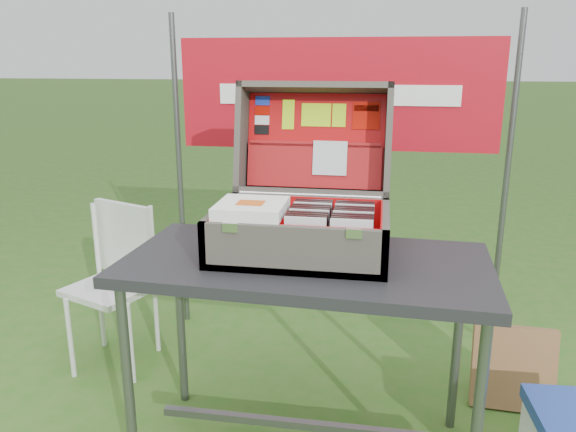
% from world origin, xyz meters
% --- Properties ---
extents(table, '(1.30, 0.70, 0.80)m').
position_xyz_m(table, '(-0.01, 0.07, 0.40)').
color(table, black).
rests_on(table, ground).
extents(table_top, '(1.30, 0.70, 0.04)m').
position_xyz_m(table_top, '(-0.01, 0.07, 0.78)').
color(table_top, black).
rests_on(table_top, ground).
extents(table_leg_fl, '(0.04, 0.04, 0.76)m').
position_xyz_m(table_leg_fl, '(-0.59, -0.19, 0.38)').
color(table_leg_fl, '#59595B').
rests_on(table_leg_fl, ground).
extents(table_leg_fr, '(0.04, 0.04, 0.76)m').
position_xyz_m(table_leg_fr, '(0.56, -0.19, 0.38)').
color(table_leg_fr, '#59595B').
rests_on(table_leg_fr, ground).
extents(table_leg_bl, '(0.04, 0.04, 0.76)m').
position_xyz_m(table_leg_bl, '(-0.59, 0.33, 0.38)').
color(table_leg_bl, '#59595B').
rests_on(table_leg_bl, ground).
extents(table_leg_br, '(0.04, 0.04, 0.76)m').
position_xyz_m(table_leg_br, '(0.56, 0.33, 0.38)').
color(table_leg_br, '#59595B').
rests_on(table_leg_br, ground).
extents(table_brace, '(1.12, 0.03, 0.03)m').
position_xyz_m(table_brace, '(-0.01, 0.07, 0.12)').
color(table_brace, '#59595B').
rests_on(table_brace, ground).
extents(suitcase, '(0.62, 0.60, 0.58)m').
position_xyz_m(suitcase, '(-0.04, 0.18, 1.08)').
color(suitcase, '#4B473E').
rests_on(suitcase, table).
extents(suitcase_base_bottom, '(0.62, 0.44, 0.02)m').
position_xyz_m(suitcase_base_bottom, '(-0.04, 0.12, 0.81)').
color(suitcase_base_bottom, '#4B473E').
rests_on(suitcase_base_bottom, table_top).
extents(suitcase_base_wall_front, '(0.62, 0.02, 0.16)m').
position_xyz_m(suitcase_base_wall_front, '(-0.04, -0.09, 0.88)').
color(suitcase_base_wall_front, '#4B473E').
rests_on(suitcase_base_wall_front, table_top).
extents(suitcase_base_wall_back, '(0.62, 0.02, 0.16)m').
position_xyz_m(suitcase_base_wall_back, '(-0.04, 0.32, 0.88)').
color(suitcase_base_wall_back, '#4B473E').
rests_on(suitcase_base_wall_back, table_top).
extents(suitcase_base_wall_left, '(0.02, 0.44, 0.16)m').
position_xyz_m(suitcase_base_wall_left, '(-0.33, 0.12, 0.88)').
color(suitcase_base_wall_left, '#4B473E').
rests_on(suitcase_base_wall_left, table_top).
extents(suitcase_base_wall_right, '(0.02, 0.44, 0.16)m').
position_xyz_m(suitcase_base_wall_right, '(0.26, 0.12, 0.88)').
color(suitcase_base_wall_right, '#4B473E').
rests_on(suitcase_base_wall_right, table_top).
extents(suitcase_liner_floor, '(0.57, 0.39, 0.01)m').
position_xyz_m(suitcase_liner_floor, '(-0.04, 0.12, 0.82)').
color(suitcase_liner_floor, red).
rests_on(suitcase_liner_floor, suitcase_base_bottom).
extents(suitcase_latch_left, '(0.05, 0.01, 0.03)m').
position_xyz_m(suitcase_latch_left, '(-0.24, -0.10, 0.95)').
color(suitcase_latch_left, silver).
rests_on(suitcase_latch_left, suitcase_base_wall_front).
extents(suitcase_latch_right, '(0.05, 0.01, 0.03)m').
position_xyz_m(suitcase_latch_right, '(0.16, -0.10, 0.95)').
color(suitcase_latch_right, silver).
rests_on(suitcase_latch_right, suitcase_base_wall_front).
extents(suitcase_hinge, '(0.55, 0.02, 0.02)m').
position_xyz_m(suitcase_hinge, '(-0.04, 0.34, 0.96)').
color(suitcase_hinge, silver).
rests_on(suitcase_hinge, suitcase_base_wall_back).
extents(suitcase_lid_back, '(0.62, 0.12, 0.43)m').
position_xyz_m(suitcase_lid_back, '(-0.04, 0.53, 1.14)').
color(suitcase_lid_back, '#4B473E').
rests_on(suitcase_lid_back, suitcase_base_wall_back).
extents(suitcase_lid_rim_far, '(0.62, 0.17, 0.06)m').
position_xyz_m(suitcase_lid_rim_far, '(-0.04, 0.51, 1.36)').
color(suitcase_lid_rim_far, '#4B473E').
rests_on(suitcase_lid_rim_far, suitcase_lid_back).
extents(suitcase_lid_rim_near, '(0.62, 0.17, 0.06)m').
position_xyz_m(suitcase_lid_rim_near, '(-0.04, 0.42, 0.96)').
color(suitcase_lid_rim_near, '#4B473E').
rests_on(suitcase_lid_rim_near, suitcase_lid_back).
extents(suitcase_lid_rim_left, '(0.02, 0.25, 0.46)m').
position_xyz_m(suitcase_lid_rim_left, '(-0.33, 0.46, 1.16)').
color(suitcase_lid_rim_left, '#4B473E').
rests_on(suitcase_lid_rim_left, suitcase_lid_back).
extents(suitcase_lid_rim_right, '(0.02, 0.25, 0.46)m').
position_xyz_m(suitcase_lid_rim_right, '(0.26, 0.46, 1.16)').
color(suitcase_lid_rim_right, '#4B473E').
rests_on(suitcase_lid_rim_right, suitcase_lid_back).
extents(suitcase_lid_liner, '(0.56, 0.09, 0.38)m').
position_xyz_m(suitcase_lid_liner, '(-0.04, 0.52, 1.15)').
color(suitcase_lid_liner, red).
rests_on(suitcase_lid_liner, suitcase_lid_back).
extents(suitcase_liner_wall_front, '(0.57, 0.01, 0.14)m').
position_xyz_m(suitcase_liner_wall_front, '(-0.04, -0.08, 0.89)').
color(suitcase_liner_wall_front, red).
rests_on(suitcase_liner_wall_front, suitcase_base_bottom).
extents(suitcase_liner_wall_back, '(0.57, 0.01, 0.14)m').
position_xyz_m(suitcase_liner_wall_back, '(-0.04, 0.31, 0.89)').
color(suitcase_liner_wall_back, red).
rests_on(suitcase_liner_wall_back, suitcase_base_bottom).
extents(suitcase_liner_wall_left, '(0.01, 0.39, 0.14)m').
position_xyz_m(suitcase_liner_wall_left, '(-0.32, 0.12, 0.89)').
color(suitcase_liner_wall_left, red).
rests_on(suitcase_liner_wall_left, suitcase_base_bottom).
extents(suitcase_liner_wall_right, '(0.01, 0.39, 0.14)m').
position_xyz_m(suitcase_liner_wall_right, '(0.24, 0.12, 0.89)').
color(suitcase_liner_wall_right, red).
rests_on(suitcase_liner_wall_right, suitcase_base_bottom).
extents(suitcase_lid_pocket, '(0.55, 0.07, 0.18)m').
position_xyz_m(suitcase_lid_pocket, '(-0.04, 0.48, 1.05)').
color(suitcase_lid_pocket, maroon).
rests_on(suitcase_lid_pocket, suitcase_lid_liner).
extents(suitcase_pocket_edge, '(0.54, 0.02, 0.02)m').
position_xyz_m(suitcase_pocket_edge, '(-0.04, 0.49, 1.14)').
color(suitcase_pocket_edge, maroon).
rests_on(suitcase_pocket_edge, suitcase_lid_pocket).
extents(suitcase_pocket_cd, '(0.14, 0.04, 0.14)m').
position_xyz_m(suitcase_pocket_cd, '(0.03, 0.47, 1.09)').
color(suitcase_pocket_cd, silver).
rests_on(suitcase_pocket_cd, suitcase_lid_pocket).
extents(lid_sticker_cc_a, '(0.06, 0.01, 0.04)m').
position_xyz_m(lid_sticker_cc_a, '(-0.26, 0.54, 1.31)').
color(lid_sticker_cc_a, '#1933B2').
rests_on(lid_sticker_cc_a, suitcase_lid_liner).
extents(lid_sticker_cc_b, '(0.06, 0.01, 0.04)m').
position_xyz_m(lid_sticker_cc_b, '(-0.26, 0.54, 1.27)').
color(lid_sticker_cc_b, '#B40B00').
rests_on(lid_sticker_cc_b, suitcase_lid_liner).
extents(lid_sticker_cc_c, '(0.06, 0.01, 0.04)m').
position_xyz_m(lid_sticker_cc_c, '(-0.26, 0.53, 1.23)').
color(lid_sticker_cc_c, white).
rests_on(lid_sticker_cc_c, suitcase_lid_liner).
extents(lid_sticker_cc_d, '(0.06, 0.01, 0.04)m').
position_xyz_m(lid_sticker_cc_d, '(-0.26, 0.52, 1.19)').
color(lid_sticker_cc_d, black).
rests_on(lid_sticker_cc_d, suitcase_lid_liner).
extents(lid_card_neon_tall, '(0.05, 0.03, 0.12)m').
position_xyz_m(lid_card_neon_tall, '(-0.15, 0.53, 1.25)').
color(lid_card_neon_tall, '#B7E912').
rests_on(lid_card_neon_tall, suitcase_lid_liner).
extents(lid_card_neon_main, '(0.12, 0.02, 0.09)m').
position_xyz_m(lid_card_neon_main, '(-0.04, 0.53, 1.25)').
color(lid_card_neon_main, '#B7E912').
rests_on(lid_card_neon_main, suitcase_lid_liner).
extents(lid_card_neon_small, '(0.05, 0.02, 0.09)m').
position_xyz_m(lid_card_neon_small, '(0.06, 0.53, 1.25)').
color(lid_card_neon_small, '#B7E912').
rests_on(lid_card_neon_small, suitcase_lid_liner).
extents(lid_sticker_band, '(0.11, 0.03, 0.11)m').
position_xyz_m(lid_sticker_band, '(0.17, 0.53, 1.25)').
color(lid_sticker_band, '#B40B00').
rests_on(lid_sticker_band, suitcase_lid_liner).
extents(lid_sticker_band_bar, '(0.10, 0.01, 0.02)m').
position_xyz_m(lid_sticker_band_bar, '(0.17, 0.54, 1.28)').
color(lid_sticker_band_bar, black).
rests_on(lid_sticker_band_bar, suitcase_lid_liner).
extents(cd_left_0, '(0.14, 0.01, 0.16)m').
position_xyz_m(cd_left_0, '(0.00, -0.05, 0.90)').
color(cd_left_0, silver).
rests_on(cd_left_0, suitcase_liner_floor).
extents(cd_left_1, '(0.14, 0.01, 0.16)m').
position_xyz_m(cd_left_1, '(0.00, -0.03, 0.90)').
color(cd_left_1, black).
rests_on(cd_left_1, suitcase_liner_floor).
extents(cd_left_2, '(0.14, 0.01, 0.16)m').
position_xyz_m(cd_left_2, '(0.00, -0.01, 0.90)').
color(cd_left_2, black).
rests_on(cd_left_2, suitcase_liner_floor).
extents(cd_left_3, '(0.14, 0.01, 0.16)m').
position_xyz_m(cd_left_3, '(0.00, 0.02, 0.90)').
color(cd_left_3, black).
rests_on(cd_left_3, suitcase_liner_floor).
extents(cd_left_4, '(0.14, 0.01, 0.16)m').
position_xyz_m(cd_left_4, '(0.00, 0.04, 0.90)').
color(cd_left_4, silver).
rests_on(cd_left_4, suitcase_liner_floor).
extents(cd_left_5, '(0.14, 0.01, 0.16)m').
position_xyz_m(cd_left_5, '(0.00, 0.07, 0.90)').
color(cd_left_5, black).
rests_on(cd_left_5, suitcase_liner_floor).
extents(cd_left_6, '(0.14, 0.01, 0.16)m').
position_xyz_m(cd_left_6, '(0.00, 0.09, 0.90)').
color(cd_left_6, black).
rests_on(cd_left_6, suitcase_liner_floor).
extents(cd_left_7, '(0.14, 0.01, 0.16)m').
position_xyz_m(cd_left_7, '(0.00, 0.11, 0.90)').
color(cd_left_7, black).
rests_on(cd_left_7, suitcase_liner_floor).
extents(cd_left_8, '(0.14, 0.01, 0.16)m').
position_xyz_m(cd_left_8, '(0.00, 0.14, 0.90)').
color(cd_left_8, silver).
rests_on(cd_left_8, suitcase_liner_floor).
extents(cd_left_9, '(0.14, 0.01, 0.16)m').
position_xyz_m(cd_left_9, '(0.00, 0.16, 0.90)').
color(cd_left_9, black).
rests_on(cd_left_9, suitcase_liner_floor).
extents(cd_left_10, '(0.14, 0.01, 0.16)m').
position_xyz_m(cd_left_10, '(0.00, 0.19, 0.90)').
color(cd_left_10, black).
rests_on(cd_left_10, suitcase_liner_floor).
extents(cd_right_0, '(0.14, 0.01, 0.16)m').
position_xyz_m(cd_right_0, '(0.15, -0.05, 0.90)').
color(cd_right_0, silver).
rests_on(cd_right_0, suitcase_liner_floor).
extents(cd_right_1, '(0.14, 0.01, 0.16)m').
position_xyz_m(cd_right_1, '(0.15, -0.03, 0.90)').
color(cd_right_1, black).
rests_on(cd_right_1, suitcase_liner_floor).
extents(cd_right_2, '(0.14, 0.01, 0.16)m').
position_xyz_m(cd_right_2, '(0.15, -0.01, 0.90)').
color(cd_right_2, black).
rests_on(cd_right_2, suitcase_liner_floor).
extents(cd_right_3, '(0.14, 0.01, 0.16)m').
position_xyz_m(cd_right_3, '(0.15, 0.02, 0.90)').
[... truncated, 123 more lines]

